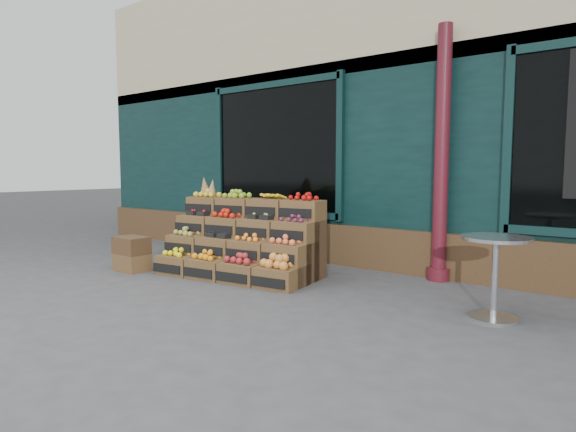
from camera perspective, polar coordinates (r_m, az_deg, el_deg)
The scene contains 6 objects.
ground at distance 5.38m, azimuth -2.90°, elevation -9.74°, with size 60.00×60.00×0.00m, color #3E3E40.
shop_facade at distance 9.72m, azimuth 17.40°, elevation 11.04°, with size 12.00×6.24×4.80m.
crate_display at distance 6.53m, azimuth -5.34°, elevation -3.41°, with size 2.22×1.29×1.32m.
spare_crates at distance 7.12m, azimuth -18.03°, elevation -4.28°, with size 0.49×0.34×0.48m.
bistro_table at distance 4.93m, azimuth 23.35°, elevation -5.69°, with size 0.63×0.63×0.80m.
shopkeeper at distance 8.15m, azimuth 2.16°, elevation 3.20°, with size 0.80×0.52×2.18m, color #18571B.
Camera 1 is at (3.38, -3.95, 1.41)m, focal length 30.00 mm.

